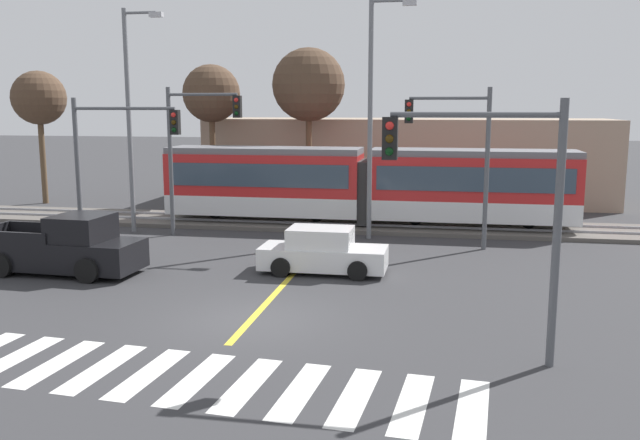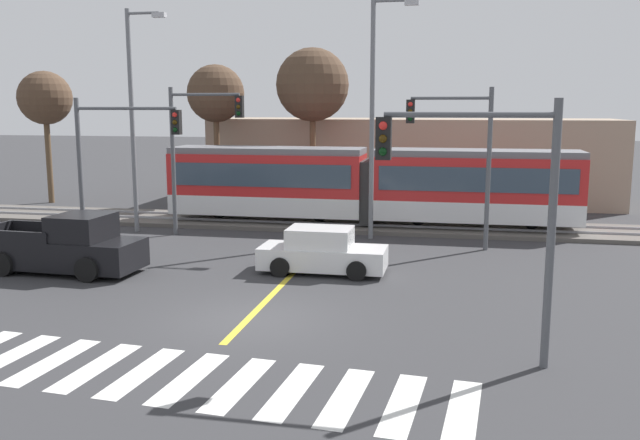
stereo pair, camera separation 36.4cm
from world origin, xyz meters
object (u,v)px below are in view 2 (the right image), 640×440
at_px(sedan_crossing, 322,252).
at_px(traffic_light_far_left, 195,138).
at_px(traffic_light_near_right, 488,189).
at_px(street_lamp_centre, 376,107).
at_px(street_lamp_west, 135,110).
at_px(bare_tree_east, 313,85).
at_px(traffic_light_mid_left, 114,149).
at_px(bare_tree_west, 216,95).
at_px(bare_tree_far_west, 45,99).
at_px(pickup_truck, 65,247).
at_px(light_rail_tram, 369,183).
at_px(traffic_light_far_right, 461,144).

relative_size(sedan_crossing, traffic_light_far_left, 0.67).
relative_size(sedan_crossing, traffic_light_near_right, 0.74).
bearing_deg(street_lamp_centre, street_lamp_west, -177.75).
height_order(street_lamp_west, street_lamp_centre, street_lamp_centre).
distance_m(traffic_light_near_right, bare_tree_east, 22.57).
distance_m(traffic_light_mid_left, street_lamp_centre, 10.42).
height_order(sedan_crossing, bare_tree_west, bare_tree_west).
bearing_deg(bare_tree_far_west, pickup_truck, -55.73).
bearing_deg(light_rail_tram, traffic_light_near_right, -74.19).
bearing_deg(light_rail_tram, bare_tree_far_west, 167.01).
distance_m(traffic_light_far_left, street_lamp_west, 3.17).
bearing_deg(traffic_light_far_left, bare_tree_far_west, 146.89).
height_order(sedan_crossing, traffic_light_mid_left, traffic_light_mid_left).
xyz_separation_m(traffic_light_near_right, traffic_light_far_right, (-0.51, 12.04, 0.27)).
bearing_deg(bare_tree_west, bare_tree_east, 0.47).
distance_m(street_lamp_west, street_lamp_centre, 10.42).
relative_size(sedan_crossing, street_lamp_west, 0.44).
height_order(street_lamp_centre, bare_tree_west, street_lamp_centre).
height_order(traffic_light_far_left, bare_tree_west, bare_tree_west).
distance_m(light_rail_tram, street_lamp_centre, 4.37).
bearing_deg(bare_tree_east, street_lamp_centre, -60.40).
distance_m(traffic_light_near_right, traffic_light_mid_left, 16.14).
relative_size(light_rail_tram, traffic_light_far_right, 2.98).
relative_size(light_rail_tram, street_lamp_west, 1.93).
bearing_deg(traffic_light_near_right, traffic_light_mid_left, 145.56).
bearing_deg(bare_tree_far_west, street_lamp_west, -39.13).
bearing_deg(bare_tree_far_west, bare_tree_east, 1.43).
bearing_deg(traffic_light_near_right, bare_tree_far_west, 138.95).
bearing_deg(traffic_light_far_right, traffic_light_near_right, -87.60).
bearing_deg(traffic_light_far_right, sedan_crossing, -132.95).
relative_size(traffic_light_mid_left, traffic_light_far_left, 0.92).
distance_m(sedan_crossing, bare_tree_west, 16.91).
height_order(traffic_light_far_right, street_lamp_centre, street_lamp_centre).
relative_size(traffic_light_far_right, street_lamp_centre, 0.63).
xyz_separation_m(traffic_light_mid_left, bare_tree_west, (-0.19, 11.69, 2.21)).
xyz_separation_m(traffic_light_near_right, bare_tree_east, (-8.17, 20.86, 2.77)).
height_order(traffic_light_near_right, traffic_light_mid_left, traffic_light_mid_left).
distance_m(pickup_truck, street_lamp_centre, 13.10).
height_order(light_rail_tram, bare_tree_far_west, bare_tree_far_west).
xyz_separation_m(traffic_light_far_left, bare_tree_far_west, (-12.05, 7.86, 1.73)).
bearing_deg(traffic_light_mid_left, bare_tree_west, 90.95).
relative_size(traffic_light_near_right, street_lamp_centre, 0.58).
relative_size(light_rail_tram, traffic_light_near_right, 3.26).
bearing_deg(bare_tree_east, traffic_light_mid_left, -113.67).
xyz_separation_m(sedan_crossing, pickup_truck, (-8.44, -1.64, 0.14)).
bearing_deg(light_rail_tram, bare_tree_west, 152.24).
xyz_separation_m(sedan_crossing, bare_tree_far_west, (-18.56, 13.21, 5.20)).
xyz_separation_m(traffic_light_near_right, street_lamp_centre, (-3.97, 13.45, 1.67)).
bearing_deg(traffic_light_far_right, street_lamp_centre, 157.85).
bearing_deg(street_lamp_west, pickup_truck, -82.46).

